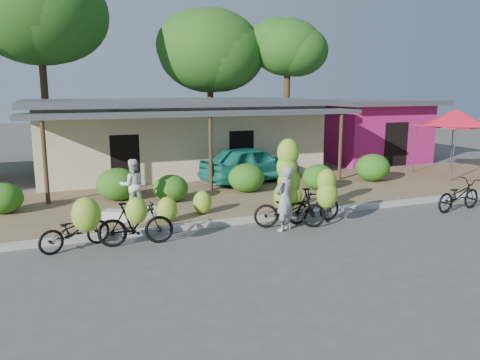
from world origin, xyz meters
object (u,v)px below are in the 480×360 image
at_px(tree_far_center, 34,9).
at_px(teal_van, 251,164).
at_px(bike_center, 289,194).
at_px(sack_near, 144,214).
at_px(red_canopy, 455,117).
at_px(vendor, 285,198).
at_px(bike_right, 318,200).
at_px(tree_near_right, 284,46).
at_px(tree_center_right, 206,49).
at_px(bike_left, 136,222).
at_px(bike_far_right, 459,195).
at_px(bystander, 132,185).
at_px(sack_far, 117,215).
at_px(bike_far_left, 77,227).

distance_m(tree_far_center, teal_van, 13.74).
xyz_separation_m(bike_center, sack_near, (-3.73, 1.78, -0.64)).
xyz_separation_m(red_canopy, vendor, (-10.43, -4.30, -1.72)).
bearing_deg(bike_right, tree_far_center, 24.15).
distance_m(tree_near_right, bike_center, 15.76).
distance_m(tree_far_center, red_canopy, 20.39).
height_order(tree_far_center, tree_center_right, tree_far_center).
xyz_separation_m(tree_center_right, bike_left, (-6.92, -15.51, -5.49)).
bearing_deg(bike_right, teal_van, -6.27).
bearing_deg(tree_center_right, vendor, -100.65).
bearing_deg(tree_center_right, tree_near_right, -26.57).
distance_m(bike_center, teal_van, 5.82).
distance_m(bike_right, vendor, 1.16).
relative_size(bike_far_right, bystander, 1.24).
height_order(tree_near_right, bike_left, tree_near_right).
distance_m(tree_center_right, sack_far, 16.21).
bearing_deg(bike_center, bystander, 73.52).
xyz_separation_m(tree_far_center, bystander, (2.52, -11.91, -6.76)).
relative_size(bike_far_left, bike_center, 0.77).
height_order(vendor, bystander, vendor).
xyz_separation_m(red_canopy, bike_center, (-10.09, -3.89, -1.70)).
relative_size(tree_far_center, bike_right, 5.87).
bearing_deg(red_canopy, bike_right, -155.98).
bearing_deg(bike_far_right, bike_left, 80.14).
relative_size(tree_center_right, bystander, 5.25).
height_order(sack_far, teal_van, teal_van).
bearing_deg(bike_left, sack_far, 11.01).
relative_size(bike_right, sack_far, 2.32).
bearing_deg(sack_near, bike_right, -24.06).
xyz_separation_m(bike_far_right, sack_far, (-10.22, 2.51, -0.24)).
bearing_deg(tree_far_center, sack_far, -81.56).
bearing_deg(tree_near_right, vendor, -116.92).
bearing_deg(sack_near, vendor, -32.75).
bearing_deg(bike_right, bike_far_left, 86.51).
bearing_deg(tree_center_right, bike_right, -96.66).
distance_m(bike_center, bike_right, 0.87).
relative_size(bike_left, sack_near, 2.21).
distance_m(bike_right, sack_far, 5.72).
distance_m(sack_near, vendor, 4.08).
bearing_deg(bike_far_right, tree_far_center, 30.50).
height_order(bike_center, sack_near, bike_center).
height_order(bike_center, sack_far, bike_center).
distance_m(bike_center, sack_far, 4.91).
height_order(red_canopy, teal_van, red_canopy).
relative_size(bystander, teal_van, 0.37).
relative_size(tree_center_right, teal_van, 1.94).
bearing_deg(red_canopy, tree_center_right, 123.29).
bearing_deg(red_canopy, tree_near_right, 110.31).
height_order(bike_right, bike_far_right, bike_right).
bearing_deg(vendor, teal_van, -132.46).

